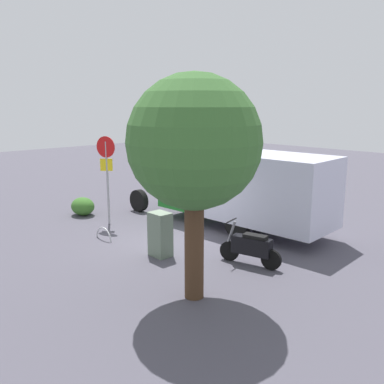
# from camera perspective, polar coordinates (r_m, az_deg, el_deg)

# --- Properties ---
(ground_plane) EXTENTS (60.00, 60.00, 0.00)m
(ground_plane) POSITION_cam_1_polar(r_m,az_deg,el_deg) (13.59, -3.21, -6.68)
(ground_plane) COLOR #4D4A56
(box_truck_near) EXTENTS (8.26, 2.60, 2.73)m
(box_truck_near) POSITION_cam_1_polar(r_m,az_deg,el_deg) (14.70, 6.67, 0.92)
(box_truck_near) COLOR black
(box_truck_near) RESTS_ON ground
(motorcycle) EXTENTS (1.78, 0.70, 1.20)m
(motorcycle) POSITION_cam_1_polar(r_m,az_deg,el_deg) (11.56, 8.07, -7.45)
(motorcycle) COLOR black
(motorcycle) RESTS_ON ground
(stop_sign) EXTENTS (0.71, 0.33, 3.22)m
(stop_sign) POSITION_cam_1_polar(r_m,az_deg,el_deg) (15.31, -11.57, 3.48)
(stop_sign) COLOR #9E9EA3
(stop_sign) RESTS_ON ground
(street_tree) EXTENTS (2.92, 2.92, 5.00)m
(street_tree) POSITION_cam_1_polar(r_m,az_deg,el_deg) (8.92, 0.31, 6.58)
(street_tree) COLOR #47301E
(street_tree) RESTS_ON ground
(utility_cabinet) EXTENTS (0.62, 0.48, 1.30)m
(utility_cabinet) POSITION_cam_1_polar(r_m,az_deg,el_deg) (12.13, -4.35, -5.78)
(utility_cabinet) COLOR slate
(utility_cabinet) RESTS_ON ground
(bike_rack_hoop) EXTENTS (0.85, 0.07, 0.85)m
(bike_rack_hoop) POSITION_cam_1_polar(r_m,az_deg,el_deg) (14.00, -11.93, -6.36)
(bike_rack_hoop) COLOR #B7B7BC
(bike_rack_hoop) RESTS_ON ground
(shrub_near_sign) EXTENTS (1.04, 0.85, 0.71)m
(shrub_near_sign) POSITION_cam_1_polar(r_m,az_deg,el_deg) (17.12, -14.68, -1.90)
(shrub_near_sign) COLOR #396D27
(shrub_near_sign) RESTS_ON ground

